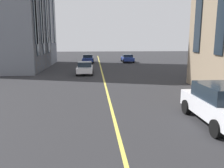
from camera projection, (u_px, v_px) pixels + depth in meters
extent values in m
cube|color=#D8C64C|center=(108.00, 95.00, 16.59)|extent=(80.00, 0.16, 0.01)
cube|color=silver|center=(219.00, 108.00, 10.98)|extent=(4.70, 1.95, 0.80)
cube|color=#19232D|center=(220.00, 92.00, 10.84)|extent=(2.59, 1.72, 0.70)
cylinder|color=black|center=(186.00, 107.00, 12.50)|extent=(0.76, 0.27, 0.76)
cylinder|color=black|center=(220.00, 106.00, 12.65)|extent=(0.76, 0.27, 0.76)
cylinder|color=black|center=(216.00, 129.00, 9.47)|extent=(0.76, 0.27, 0.76)
cube|color=navy|center=(88.00, 59.00, 39.70)|extent=(4.40, 1.80, 0.55)
cube|color=#19232D|center=(88.00, 56.00, 39.81)|extent=(1.85, 1.58, 0.50)
cylinder|color=black|center=(93.00, 61.00, 38.40)|extent=(0.64, 0.22, 0.64)
cylinder|color=black|center=(83.00, 62.00, 38.26)|extent=(0.64, 0.22, 0.64)
cylinder|color=black|center=(93.00, 60.00, 41.24)|extent=(0.64, 0.22, 0.64)
cylinder|color=black|center=(83.00, 60.00, 41.10)|extent=(0.64, 0.22, 0.64)
cube|color=silver|center=(85.00, 69.00, 26.65)|extent=(3.90, 1.75, 0.55)
cube|color=#19232D|center=(85.00, 64.00, 26.73)|extent=(1.64, 1.54, 0.55)
cylinder|color=black|center=(92.00, 73.00, 25.50)|extent=(0.60, 0.21, 0.60)
cylinder|color=black|center=(77.00, 73.00, 25.37)|extent=(0.60, 0.21, 0.60)
cylinder|color=black|center=(92.00, 70.00, 28.02)|extent=(0.60, 0.21, 0.60)
cylinder|color=black|center=(78.00, 70.00, 27.89)|extent=(0.60, 0.21, 0.60)
cube|color=navy|center=(127.00, 59.00, 40.54)|extent=(4.40, 1.80, 0.55)
cube|color=#19232D|center=(128.00, 56.00, 40.22)|extent=(1.85, 1.58, 0.50)
cylinder|color=black|center=(121.00, 60.00, 41.94)|extent=(0.64, 0.22, 0.64)
cylinder|color=black|center=(131.00, 60.00, 42.08)|extent=(0.64, 0.22, 0.64)
cylinder|color=black|center=(124.00, 61.00, 39.10)|extent=(0.64, 0.22, 0.64)
cylinder|color=black|center=(134.00, 61.00, 39.23)|extent=(0.64, 0.22, 0.64)
cube|color=#846B51|center=(2.00, 12.00, 29.09)|extent=(10.14, 9.84, 14.62)
cube|color=#19232D|center=(35.00, 6.00, 26.12)|extent=(1.10, 0.10, 11.11)
cube|color=#19232D|center=(42.00, 10.00, 29.42)|extent=(1.10, 0.10, 11.11)
cube|color=#19232D|center=(47.00, 13.00, 32.73)|extent=(1.10, 0.10, 11.11)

